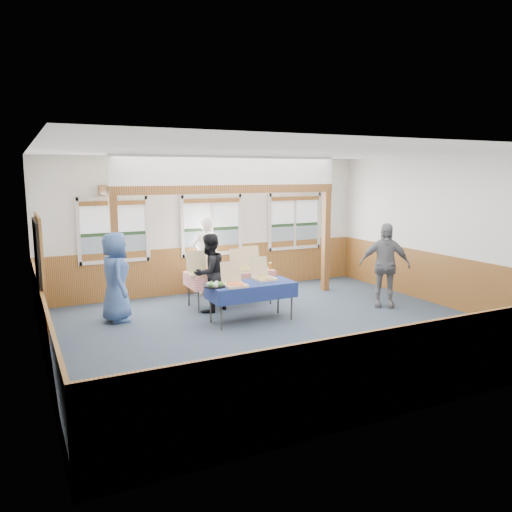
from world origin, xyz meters
The scene contains 31 objects.
floor centered at (0.00, 0.00, 0.00)m, with size 8.00×8.00×0.00m, color #293442.
ceiling centered at (0.00, 0.00, 3.20)m, with size 8.00×8.00×0.00m, color white.
wall_back centered at (0.00, 3.50, 1.60)m, with size 8.00×8.00×0.00m, color silver.
wall_front centered at (0.00, -3.50, 1.60)m, with size 8.00×8.00×0.00m, color silver.
wall_left centered at (-4.00, 0.00, 1.60)m, with size 8.00×8.00×0.00m, color silver.
wall_right centered at (4.00, 0.00, 1.60)m, with size 8.00×8.00×0.00m, color silver.
wainscot_back centered at (0.00, 3.48, 0.55)m, with size 7.98×0.05×1.10m, color brown.
wainscot_front centered at (0.00, -3.48, 0.55)m, with size 7.98×0.05×1.10m, color brown.
wainscot_left centered at (-3.98, 0.00, 0.55)m, with size 0.05×6.98×1.10m, color brown.
wainscot_right centered at (3.98, 0.00, 0.55)m, with size 0.05×6.98×1.10m, color brown.
cased_opening centered at (-3.96, 0.90, 1.05)m, with size 0.06×1.30×2.10m, color #363636.
window_left centered at (-2.30, 3.46, 1.68)m, with size 1.56×0.10×1.46m.
window_mid centered at (0.00, 3.46, 1.68)m, with size 1.56×0.10×1.46m.
window_right centered at (2.30, 3.46, 1.68)m, with size 1.56×0.10×1.46m.
post_left centered at (-2.50, 2.30, 1.20)m, with size 0.15×0.15×2.40m, color #5E2B14.
post_right centered at (2.50, 2.30, 1.20)m, with size 0.15×0.15×2.40m, color #5E2B14.
cross_beam centered at (0.00, 2.30, 2.49)m, with size 5.15×0.18×0.18m, color #5E2B14.
table_left centered at (-0.26, 0.72, 0.69)m, with size 1.73×0.95×0.76m.
table_right centered at (-0.16, 2.01, 0.70)m, with size 2.01×1.51×0.76m.
pizza_box_a centered at (-0.66, 0.61, 0.82)m, with size 0.41×0.49×0.43m.
pizza_box_b centered at (0.09, 0.88, 0.82)m, with size 0.42×0.50×0.42m.
pizza_box_c centered at (-0.90, 1.91, 0.83)m, with size 0.47×0.55×0.46m.
pizza_box_d centered at (-0.52, 2.20, 0.82)m, with size 0.50×0.57×0.44m.
pizza_box_e centered at (0.10, 1.93, 0.82)m, with size 0.44×0.53×0.44m.
pizza_box_f centered at (0.49, 2.15, 0.82)m, with size 0.43×0.52×0.45m.
veggie_tray centered at (-1.01, 0.72, 0.79)m, with size 0.40×0.40×0.09m.
drink_glass centered at (0.69, 1.76, 0.83)m, with size 0.07×0.07×0.15m, color #9B6019.
woman_white centered at (-0.30, 3.10, 0.92)m, with size 0.67×0.44×1.85m, color white.
woman_black centered at (-0.73, 1.74, 0.81)m, with size 0.79×0.61×1.62m, color black.
man_blue centered at (-2.59, 1.89, 0.87)m, with size 0.85×0.55×1.73m, color #38548C.
person_grey centered at (2.77, 0.48, 0.90)m, with size 1.05×0.44×1.80m, color slate.
Camera 1 is at (-4.29, -7.68, 2.82)m, focal length 35.00 mm.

